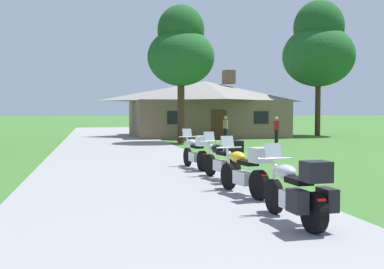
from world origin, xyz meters
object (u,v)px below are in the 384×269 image
(motorcycle_silver_farthest_in_row, at_px, (196,152))
(bystander_red_shirt_beside_signpost, at_px, (277,129))
(motorcycle_yellow_second_in_row, at_px, (246,171))
(tree_right_of_lodge, at_px, (319,48))
(motorcycle_silver_nearest_to_camera, at_px, (299,193))
(tree_by_lodge_front, at_px, (181,50))
(bystander_tan_shirt_near_lodge, at_px, (225,127))
(motorcycle_black_third_in_row, at_px, (223,160))

(motorcycle_silver_farthest_in_row, bearing_deg, bystander_red_shirt_beside_signpost, 49.22)
(motorcycle_yellow_second_in_row, xyz_separation_m, tree_right_of_lodge, (14.92, 25.70, 6.61))
(motorcycle_silver_nearest_to_camera, xyz_separation_m, tree_by_lodge_front, (2.16, 21.71, 5.21))
(motorcycle_yellow_second_in_row, relative_size, bystander_tan_shirt_near_lodge, 1.23)
(motorcycle_yellow_second_in_row, distance_m, tree_by_lodge_front, 19.66)
(motorcycle_yellow_second_in_row, relative_size, motorcycle_black_third_in_row, 1.00)
(tree_by_lodge_front, bearing_deg, motorcycle_yellow_second_in_row, -96.38)
(motorcycle_silver_farthest_in_row, relative_size, tree_by_lodge_front, 0.24)
(motorcycle_black_third_in_row, height_order, motorcycle_silver_farthest_in_row, same)
(motorcycle_yellow_second_in_row, bearing_deg, motorcycle_silver_nearest_to_camera, -101.58)
(motorcycle_silver_farthest_in_row, bearing_deg, tree_right_of_lodge, 46.64)
(bystander_tan_shirt_near_lodge, xyz_separation_m, tree_by_lodge_front, (-3.29, -1.34, 4.87))
(tree_right_of_lodge, bearing_deg, tree_by_lodge_front, -151.85)
(motorcycle_black_third_in_row, bearing_deg, tree_by_lodge_front, 72.53)
(motorcycle_black_third_in_row, distance_m, bystander_tan_shirt_near_lodge, 18.47)
(motorcycle_silver_nearest_to_camera, distance_m, tree_by_lodge_front, 22.43)
(bystander_tan_shirt_near_lodge, distance_m, bystander_red_shirt_beside_signpost, 4.21)
(bystander_red_shirt_beside_signpost, bearing_deg, motorcycle_silver_farthest_in_row, 142.98)
(motorcycle_silver_farthest_in_row, height_order, tree_right_of_lodge, tree_right_of_lodge)
(tree_right_of_lodge, bearing_deg, motorcycle_black_third_in_row, -122.39)
(motorcycle_yellow_second_in_row, height_order, motorcycle_black_third_in_row, same)
(motorcycle_silver_farthest_in_row, xyz_separation_m, tree_right_of_lodge, (14.92, 20.62, 6.61))
(motorcycle_silver_nearest_to_camera, bearing_deg, motorcycle_black_third_in_row, 84.64)
(bystander_tan_shirt_near_lodge, relative_size, tree_right_of_lodge, 0.15)
(motorcycle_yellow_second_in_row, distance_m, bystander_red_shirt_beside_signpost, 18.20)
(motorcycle_silver_nearest_to_camera, height_order, motorcycle_yellow_second_in_row, same)
(motorcycle_black_third_in_row, bearing_deg, tree_right_of_lodge, 46.86)
(bystander_red_shirt_beside_signpost, bearing_deg, tree_right_of_lodge, -42.62)
(motorcycle_silver_nearest_to_camera, bearing_deg, bystander_tan_shirt_near_lodge, 73.83)
(motorcycle_silver_farthest_in_row, bearing_deg, motorcycle_yellow_second_in_row, -97.40)
(motorcycle_yellow_second_in_row, height_order, tree_right_of_lodge, tree_right_of_lodge)
(motorcycle_black_third_in_row, relative_size, tree_by_lodge_front, 0.24)
(motorcycle_silver_nearest_to_camera, bearing_deg, tree_by_lodge_front, 81.45)
(tree_right_of_lodge, bearing_deg, motorcycle_silver_farthest_in_row, -125.89)
(bystander_tan_shirt_near_lodge, relative_size, bystander_red_shirt_beside_signpost, 1.01)
(tree_by_lodge_front, bearing_deg, motorcycle_silver_farthest_in_row, -98.73)
(motorcycle_black_third_in_row, xyz_separation_m, bystander_tan_shirt_near_lodge, (5.22, 17.72, 0.33))
(tree_by_lodge_front, bearing_deg, motorcycle_silver_nearest_to_camera, -95.69)
(motorcycle_black_third_in_row, bearing_deg, motorcycle_silver_farthest_in_row, 83.25)
(motorcycle_yellow_second_in_row, distance_m, motorcycle_silver_farthest_in_row, 5.08)
(bystander_tan_shirt_near_lodge, height_order, bystander_red_shirt_beside_signpost, bystander_tan_shirt_near_lodge)
(motorcycle_silver_nearest_to_camera, relative_size, bystander_tan_shirt_near_lodge, 1.24)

